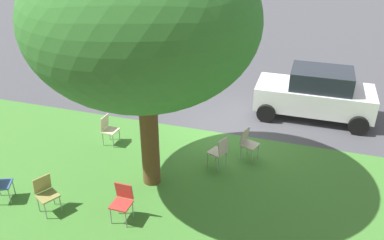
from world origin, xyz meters
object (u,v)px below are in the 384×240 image
(chair_1, at_px, (108,128))
(parked_car, at_px, (316,93))
(chair_5, at_px, (46,192))
(chair_0, at_px, (220,150))
(chair_4, at_px, (248,142))
(street_tree, at_px, (143,21))
(chair_3, at_px, (122,200))

(chair_1, height_order, parked_car, parked_car)
(chair_5, xyz_separation_m, parked_car, (-5.52, -6.70, 0.32))
(chair_0, height_order, chair_4, same)
(street_tree, relative_size, chair_0, 6.66)
(chair_0, distance_m, chair_5, 4.33)
(street_tree, distance_m, parked_car, 6.98)
(chair_1, relative_size, chair_3, 1.00)
(parked_car, bearing_deg, chair_1, 32.91)
(street_tree, xyz_separation_m, chair_4, (-2.09, -1.78, -3.51))
(chair_3, relative_size, chair_4, 1.00)
(chair_3, relative_size, parked_car, 0.24)
(chair_0, distance_m, parked_car, 4.48)
(chair_3, bearing_deg, chair_5, 8.60)
(street_tree, height_order, chair_5, street_tree)
(chair_3, height_order, chair_5, same)
(street_tree, bearing_deg, chair_1, -34.96)
(chair_4, bearing_deg, chair_0, 46.94)
(chair_4, bearing_deg, chair_3, 56.55)
(street_tree, relative_size, chair_1, 6.66)
(chair_0, xyz_separation_m, chair_3, (1.52, 2.58, 0.00))
(chair_4, distance_m, parked_car, 3.59)
(street_tree, height_order, parked_car, street_tree)
(chair_1, distance_m, parked_car, 6.70)
(chair_0, distance_m, chair_1, 3.38)
(chair_3, bearing_deg, parked_car, -120.34)
(chair_4, bearing_deg, chair_5, 42.04)
(chair_1, xyz_separation_m, chair_5, (-0.10, 3.06, 0.00))
(chair_1, bearing_deg, chair_5, 91.91)
(chair_5, bearing_deg, chair_0, -139.00)
(chair_0, bearing_deg, chair_3, 59.48)
(chair_0, relative_size, parked_car, 0.24)
(chair_3, xyz_separation_m, chair_5, (1.75, 0.26, 0.00))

